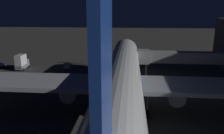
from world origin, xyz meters
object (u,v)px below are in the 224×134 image
traffic_cone_nose_starboard (118,69)px  traffic_cone_nose_port (133,69)px  cargo_truck_aft (22,62)px  airliner_at_gate (121,81)px  baggage_container_near_belt (68,66)px  jet_bridge (172,57)px

traffic_cone_nose_starboard → traffic_cone_nose_port: bearing=180.0°
traffic_cone_nose_starboard → cargo_truck_aft: bearing=3.0°
airliner_at_gate → traffic_cone_nose_starboard: airliner_at_gate is taller
airliner_at_gate → baggage_container_near_belt: size_ratio=32.00×
cargo_truck_aft → traffic_cone_nose_starboard: 27.54m
baggage_container_near_belt → traffic_cone_nose_port: bearing=176.8°
baggage_container_near_belt → cargo_truck_aft: bearing=11.3°
airliner_at_gate → traffic_cone_nose_port: size_ratio=107.53×
jet_bridge → cargo_truck_aft: jet_bridge is taller
cargo_truck_aft → baggage_container_near_belt: 12.90m
cargo_truck_aft → baggage_container_near_belt: size_ratio=2.72×
jet_bridge → cargo_truck_aft: (40.51, -8.27, -3.94)m
jet_bridge → cargo_truck_aft: bearing=-11.5°
cargo_truck_aft → traffic_cone_nose_port: 31.93m
airliner_at_gate → baggage_container_near_belt: 34.10m
traffic_cone_nose_port → traffic_cone_nose_starboard: bearing=0.0°
cargo_truck_aft → jet_bridge: bearing=168.5°
baggage_container_near_belt → traffic_cone_nose_starboard: bearing=175.8°
airliner_at_gate → jet_bridge: (-10.87, -18.26, 0.08)m
cargo_truck_aft → traffic_cone_nose_port: size_ratio=9.16×
cargo_truck_aft → traffic_cone_nose_starboard: bearing=-177.0°
jet_bridge → traffic_cone_nose_port: 14.24m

